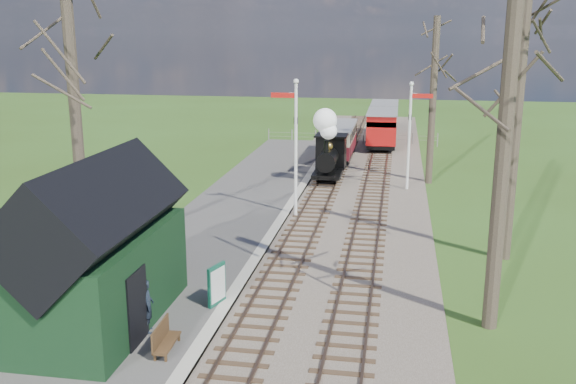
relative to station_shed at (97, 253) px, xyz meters
The scene contains 18 objects.
distant_hills 63.40m from the station_shed, 84.61° to the left, with size 114.40×48.00×22.02m.
ballast_bed 18.98m from the station_shed, 72.73° to the left, with size 8.00×60.00×0.10m, color brown.
track_near 18.63m from the station_shed, 76.57° to the left, with size 1.60×60.00×0.15m.
track_far 19.40m from the station_shed, 69.04° to the left, with size 1.60×60.00×0.15m.
platform 10.26m from the station_shed, 85.44° to the left, with size 5.00×44.00×0.20m, color #474442.
coping_strip 10.69m from the station_shed, 72.79° to the left, with size 0.40×44.00×0.21m, color #B2AD9E.
station_shed is the anchor object (origin of this frame).
semaphore_near 12.58m from the station_shed, 73.62° to the left, with size 1.22×0.24×6.22m.
semaphore_far 20.01m from the station_shed, 64.28° to the left, with size 1.22×0.24×5.72m.
bare_trees 8.81m from the station_shed, 47.30° to the left, with size 15.51×22.39×12.00m.
fence_line 32.38m from the station_shed, 81.83° to the left, with size 12.60×0.08×1.00m.
locomotive 19.77m from the station_shed, 77.48° to the left, with size 1.63×3.81×4.08m.
coach 25.73m from the station_shed, 80.38° to the left, with size 1.90×6.52×2.00m.
red_carriage_a 30.98m from the station_shed, 77.13° to the left, with size 2.11×5.22×2.22m.
red_carriage_b 36.36m from the station_shed, 79.06° to the left, with size 2.11×5.22×2.22m.
sign_board 3.65m from the station_shed, 31.83° to the left, with size 0.34×0.83×1.24m.
bench 3.14m from the station_shed, 29.01° to the right, with size 0.43×1.31×0.74m.
person 2.01m from the station_shed, 11.59° to the right, with size 0.55×0.36×1.50m, color black.
Camera 1 is at (3.70, -11.54, 8.17)m, focal length 40.00 mm.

